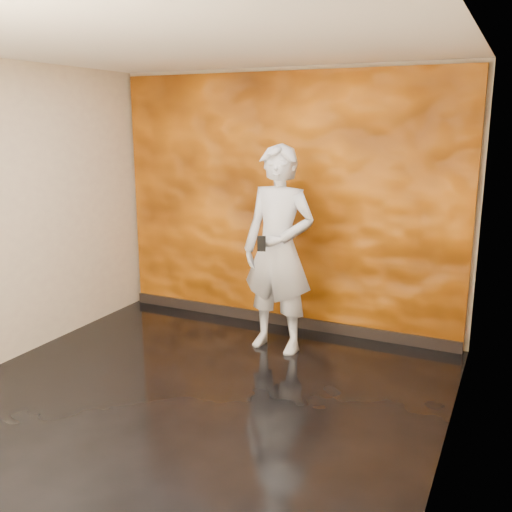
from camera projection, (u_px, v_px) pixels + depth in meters
name	position (u px, v px, depth m)	size (l,w,h in m)	color
room	(188.00, 233.00, 4.45)	(4.02, 4.02, 2.81)	black
feature_wall	(284.00, 203.00, 6.18)	(3.90, 0.06, 2.75)	orange
baseboard	(281.00, 320.00, 6.45)	(3.90, 0.04, 0.12)	black
man	(279.00, 250.00, 5.57)	(0.74, 0.49, 2.04)	#ABAEBB
phone	(261.00, 244.00, 5.30)	(0.08, 0.02, 0.15)	black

